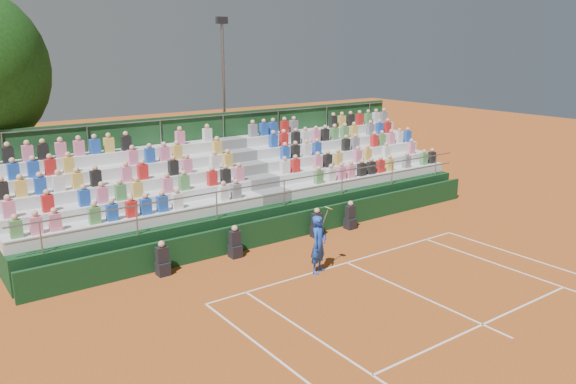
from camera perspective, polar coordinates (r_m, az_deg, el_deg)
ground at (r=19.72m, az=6.02°, el=-7.17°), size 90.00×90.00×0.00m
courtside_wall at (r=21.88m, az=0.46°, el=-3.46°), size 20.00×0.15×1.00m
line_officials at (r=20.85m, az=-1.59°, el=-4.46°), size 8.61×0.40×1.19m
grandstand at (r=24.29m, az=-4.07°, el=-0.18°), size 20.00×5.20×4.40m
tennis_player at (r=18.54m, az=3.14°, el=-5.31°), size 0.95×0.71×2.22m
floodlight_mast at (r=30.52m, az=-6.55°, el=10.35°), size 0.60×0.25×8.74m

